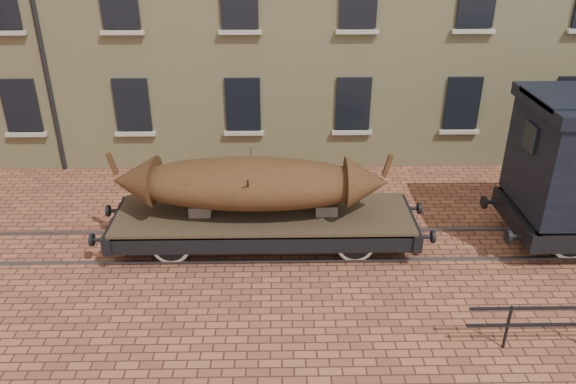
{
  "coord_description": "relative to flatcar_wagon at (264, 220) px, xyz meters",
  "views": [
    {
      "loc": [
        -1.38,
        -12.21,
        7.66
      ],
      "look_at": [
        -1.15,
        0.5,
        1.3
      ],
      "focal_mm": 35.0,
      "sensor_mm": 36.0,
      "label": 1
    }
  ],
  "objects": [
    {
      "name": "iron_boat",
      "position": [
        -0.31,
        -0.0,
        1.03
      ],
      "size": [
        6.79,
        2.04,
        1.62
      ],
      "color": "#4D2B15",
      "rests_on": "flatcar_wagon"
    },
    {
      "name": "flatcar_wagon",
      "position": [
        0.0,
        0.0,
        0.0
      ],
      "size": [
        8.22,
        2.23,
        1.24
      ],
      "color": "#463A25",
      "rests_on": "ground"
    },
    {
      "name": "rail_track",
      "position": [
        1.77,
        -0.0,
        -0.74
      ],
      "size": [
        30.0,
        1.52,
        0.06
      ],
      "color": "#59595E",
      "rests_on": "ground"
    },
    {
      "name": "ground",
      "position": [
        1.77,
        -0.0,
        -0.77
      ],
      "size": [
        90.0,
        90.0,
        0.0
      ],
      "primitive_type": "plane",
      "color": "brown"
    }
  ]
}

